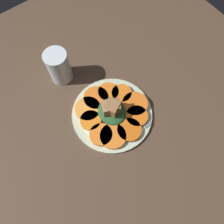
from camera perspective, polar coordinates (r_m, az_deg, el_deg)
The scene contains 15 objects.
table_slab at distance 69.80cm, azimuth -0.00°, elevation -0.97°, with size 120.00×120.00×2.00cm, color #4C3828.
plate at distance 68.39cm, azimuth -0.00°, elevation -0.51°, with size 25.07×25.07×1.05cm.
carrot_slice_0 at distance 70.26cm, azimuth -0.95°, elevation 5.18°, with size 6.68×6.68×1.23cm, color orange.
carrot_slice_1 at distance 69.49cm, azimuth -4.17°, elevation 3.65°, with size 7.97×7.97×1.23cm, color orange.
carrot_slice_2 at distance 68.17cm, azimuth -6.33°, elevation 0.82°, with size 8.08×8.08×1.23cm, color #F99539.
carrot_slice_3 at distance 66.64cm, azimuth -5.61°, elevation -2.24°, with size 6.40×6.40×1.23cm, color orange.
carrot_slice_4 at distance 65.00cm, azimuth -2.91°, elevation -5.93°, with size 6.89×6.89×1.23cm, color orange.
carrot_slice_5 at distance 64.79cm, azimuth 0.28°, elevation -6.32°, with size 7.85×7.85×1.23cm, color orange.
carrot_slice_6 at distance 65.57cm, azimuth 4.52°, elevation -4.66°, with size 7.29×7.29×1.23cm, color #D66014.
carrot_slice_7 at distance 67.24cm, azimuth 6.47°, elevation -1.11°, with size 6.83×6.83×1.23cm, color orange.
carrot_slice_8 at distance 68.80cm, azimuth 6.00°, elevation 2.09°, with size 8.11×8.11×1.23cm, color orange.
carrot_slice_9 at distance 70.11cm, azimuth 2.52°, elevation 4.85°, with size 6.41×6.41×1.23cm, color orange.
center_pile at distance 65.42cm, azimuth -0.06°, elevation 0.60°, with size 9.30×8.37×6.44cm.
fork at distance 68.88cm, azimuth 5.03°, elevation 1.61°, with size 17.74×2.40×0.40cm.
water_glass at distance 72.34cm, azimuth -13.75°, elevation 11.45°, with size 7.24×7.24×11.55cm.
Camera 1 is at (-20.40, 15.37, 65.96)cm, focal length 35.00 mm.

